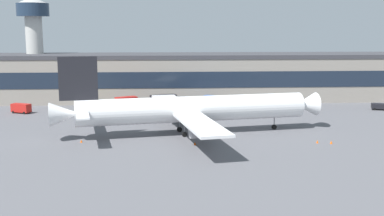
% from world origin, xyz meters
% --- Properties ---
extents(ground_plane, '(600.00, 600.00, 0.00)m').
position_xyz_m(ground_plane, '(0.00, 0.00, 0.00)').
color(ground_plane, '#56565B').
extents(terminal_building, '(167.54, 19.05, 14.61)m').
position_xyz_m(terminal_building, '(0.00, 50.15, 7.33)').
color(terminal_building, gray).
rests_on(terminal_building, ground_plane).
extents(airliner, '(58.82, 50.55, 17.07)m').
position_xyz_m(airliner, '(-7.90, 0.12, 5.46)').
color(airliner, white).
rests_on(airliner, ground_plane).
extents(control_tower, '(9.94, 9.94, 32.22)m').
position_xyz_m(control_tower, '(-53.73, 53.91, 20.08)').
color(control_tower, '#B7B7B2').
rests_on(control_tower, ground_plane).
extents(belt_loader, '(5.39, 6.35, 1.95)m').
position_xyz_m(belt_loader, '(-34.16, 34.96, 1.15)').
color(belt_loader, yellow).
rests_on(belt_loader, ground_plane).
extents(pushback_tractor, '(5.36, 3.91, 1.75)m').
position_xyz_m(pushback_tractor, '(47.41, 27.71, 1.05)').
color(pushback_tractor, black).
rests_on(pushback_tractor, ground_plane).
extents(crew_van, '(5.64, 4.14, 2.55)m').
position_xyz_m(crew_van, '(-51.50, 28.37, 1.46)').
color(crew_van, red).
rests_on(crew_van, ground_plane).
extents(follow_me_car, '(4.68, 4.11, 1.85)m').
position_xyz_m(follow_me_car, '(7.64, 33.81, 1.09)').
color(follow_me_car, white).
rests_on(follow_me_car, ground_plane).
extents(stair_truck, '(6.44, 4.86, 3.55)m').
position_xyz_m(stair_truck, '(-23.70, 32.92, 1.98)').
color(stair_truck, red).
rests_on(stair_truck, ground_plane).
extents(fuel_truck, '(6.65, 8.67, 3.35)m').
position_xyz_m(fuel_truck, '(-1.58, 33.23, 1.88)').
color(fuel_truck, '#2651A5').
rests_on(fuel_truck, ground_plane).
extents(catering_truck, '(7.65, 5.03, 4.15)m').
position_xyz_m(catering_truck, '(-13.22, 32.05, 2.29)').
color(catering_truck, black).
rests_on(catering_truck, ground_plane).
extents(traffic_cone_0, '(0.52, 0.52, 0.64)m').
position_xyz_m(traffic_cone_0, '(19.79, -10.54, 0.32)').
color(traffic_cone_0, '#F2590C').
rests_on(traffic_cone_0, ground_plane).
extents(traffic_cone_1, '(0.45, 0.45, 0.56)m').
position_xyz_m(traffic_cone_1, '(-29.90, -6.46, 0.28)').
color(traffic_cone_1, '#F2590C').
rests_on(traffic_cone_1, ground_plane).
extents(traffic_cone_2, '(0.47, 0.47, 0.59)m').
position_xyz_m(traffic_cone_2, '(17.23, -9.79, 0.29)').
color(traffic_cone_2, '#F2590C').
rests_on(traffic_cone_2, ground_plane).
extents(traffic_cone_3, '(0.47, 0.47, 0.59)m').
position_xyz_m(traffic_cone_3, '(-7.26, -9.79, 0.29)').
color(traffic_cone_3, '#F2590C').
rests_on(traffic_cone_3, ground_plane).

